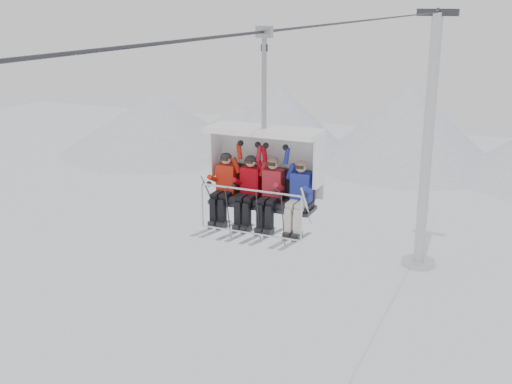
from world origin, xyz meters
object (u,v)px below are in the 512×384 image
at_px(lift_tower_right, 426,162).
at_px(skier_far_left, 225,185).
at_px(chairlift_carrier, 266,164).
at_px(skier_far_right, 299,195).
at_px(skier_center_right, 271,191).
at_px(skier_center_left, 249,188).

height_order(lift_tower_right, skier_far_left, lift_tower_right).
xyz_separation_m(lift_tower_right, chairlift_carrier, (0.00, -21.48, 4.89)).
distance_m(lift_tower_right, skier_far_left, 22.25).
relative_size(lift_tower_right, skier_far_right, 7.99).
xyz_separation_m(skier_far_left, skier_center_right, (1.04, 0.00, 0.00)).
bearing_deg(skier_center_left, skier_far_left, 180.00).
bearing_deg(lift_tower_right, skier_center_right, -89.37).
bearing_deg(skier_center_left, chairlift_carrier, 50.72).
bearing_deg(chairlift_carrier, lift_tower_right, 90.00).
bearing_deg(skier_center_left, skier_center_right, 0.00).
height_order(skier_center_left, skier_center_right, same).
relative_size(lift_tower_right, skier_far_left, 7.99).
xyz_separation_m(skier_center_right, skier_far_right, (0.60, 0.00, 0.00)).
xyz_separation_m(skier_center_left, skier_far_right, (1.09, 0.00, 0.00)).
relative_size(chairlift_carrier, skier_far_left, 2.36).
xyz_separation_m(skier_far_left, skier_center_left, (0.56, 0.00, 0.00)).
bearing_deg(lift_tower_right, skier_far_left, -92.11).
bearing_deg(skier_center_right, skier_far_left, 180.00).
bearing_deg(chairlift_carrier, skier_far_left, -159.28).
height_order(chairlift_carrier, skier_center_right, chairlift_carrier).
distance_m(chairlift_carrier, skier_center_right, 0.61).
height_order(skier_far_left, skier_far_right, same).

